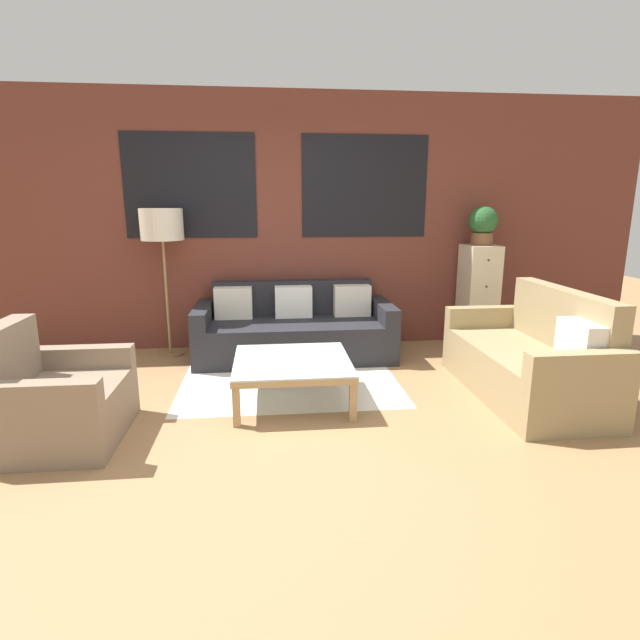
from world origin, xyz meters
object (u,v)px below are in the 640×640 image
(settee_vintage, at_px, (530,361))
(armchair_corner, at_px, (56,402))
(coffee_table, at_px, (292,365))
(couch_dark, at_px, (295,330))
(potted_plant, at_px, (483,224))
(drawer_cabinet, at_px, (478,296))
(floor_lamp, at_px, (162,229))

(settee_vintage, relative_size, armchair_corner, 1.84)
(coffee_table, bearing_deg, armchair_corner, -163.00)
(couch_dark, relative_size, potted_plant, 4.84)
(couch_dark, xyz_separation_m, settee_vintage, (1.93, -1.36, 0.02))
(drawer_cabinet, bearing_deg, floor_lamp, -179.66)
(couch_dark, height_order, coffee_table, couch_dark)
(floor_lamp, height_order, potted_plant, potted_plant)
(settee_vintage, distance_m, coffee_table, 2.03)
(armchair_corner, bearing_deg, couch_dark, 45.62)
(armchair_corner, relative_size, drawer_cabinet, 0.79)
(armchair_corner, xyz_separation_m, floor_lamp, (0.40, 1.97, 1.08))
(armchair_corner, distance_m, coffee_table, 1.74)
(floor_lamp, xyz_separation_m, potted_plant, (3.47, 0.02, 0.03))
(drawer_cabinet, bearing_deg, settee_vintage, -96.66)
(armchair_corner, xyz_separation_m, coffee_table, (1.67, 0.51, 0.04))
(drawer_cabinet, bearing_deg, coffee_table, -146.10)
(potted_plant, bearing_deg, floor_lamp, -179.66)
(couch_dark, height_order, drawer_cabinet, drawer_cabinet)
(couch_dark, height_order, settee_vintage, settee_vintage)
(settee_vintage, height_order, coffee_table, settee_vintage)
(coffee_table, xyz_separation_m, drawer_cabinet, (2.21, 1.48, 0.26))
(couch_dark, relative_size, armchair_corner, 2.26)
(armchair_corner, xyz_separation_m, potted_plant, (3.87, 1.99, 1.12))
(armchair_corner, distance_m, potted_plant, 4.50)
(settee_vintage, bearing_deg, potted_plant, 83.34)
(potted_plant, bearing_deg, settee_vintage, -96.66)
(armchair_corner, distance_m, drawer_cabinet, 4.37)
(armchair_corner, relative_size, floor_lamp, 0.59)
(coffee_table, relative_size, floor_lamp, 0.60)
(potted_plant, bearing_deg, couch_dark, -174.66)
(settee_vintage, distance_m, drawer_cabinet, 1.59)
(armchair_corner, bearing_deg, floor_lamp, 78.42)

